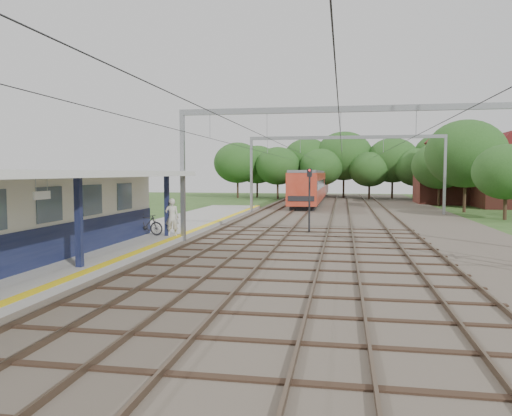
# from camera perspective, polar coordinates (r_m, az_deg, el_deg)

# --- Properties ---
(ground) EXTENTS (160.00, 160.00, 0.00)m
(ground) POSITION_cam_1_polar(r_m,az_deg,el_deg) (11.44, -7.95, -14.91)
(ground) COLOR #2D4C1E
(ground) RESTS_ON ground
(ballast_bed) EXTENTS (18.00, 90.00, 0.10)m
(ballast_bed) POSITION_cam_1_polar(r_m,az_deg,el_deg) (40.46, 10.80, -1.21)
(ballast_bed) COLOR #473D33
(ballast_bed) RESTS_ON ground
(platform) EXTENTS (5.00, 52.00, 0.35)m
(platform) POSITION_cam_1_polar(r_m,az_deg,el_deg) (26.84, -14.06, -3.64)
(platform) COLOR gray
(platform) RESTS_ON ground
(yellow_stripe) EXTENTS (0.45, 52.00, 0.01)m
(yellow_stripe) POSITION_cam_1_polar(r_m,az_deg,el_deg) (25.99, -9.52, -3.42)
(yellow_stripe) COLOR yellow
(yellow_stripe) RESTS_ON platform
(station_building) EXTENTS (3.41, 18.00, 3.40)m
(station_building) POSITION_cam_1_polar(r_m,az_deg,el_deg) (21.24, -25.28, -0.83)
(station_building) COLOR beige
(station_building) RESTS_ON platform
(canopy) EXTENTS (6.40, 20.00, 3.44)m
(canopy) POSITION_cam_1_polar(r_m,az_deg,el_deg) (19.73, -24.46, 3.50)
(canopy) COLOR #12183A
(canopy) RESTS_ON platform
(rail_tracks) EXTENTS (11.80, 88.00, 0.15)m
(rail_tracks) POSITION_cam_1_polar(r_m,az_deg,el_deg) (40.49, 7.26, -0.99)
(rail_tracks) COLOR brown
(rail_tracks) RESTS_ON ballast_bed
(catenary_system) EXTENTS (17.22, 88.00, 7.00)m
(catenary_system) POSITION_cam_1_polar(r_m,az_deg,el_deg) (35.62, 10.03, 6.89)
(catenary_system) COLOR gray
(catenary_system) RESTS_ON ground
(tree_band) EXTENTS (31.72, 30.88, 8.82)m
(tree_band) POSITION_cam_1_polar(r_m,az_deg,el_deg) (67.43, 10.37, 5.01)
(tree_band) COLOR #382619
(tree_band) RESTS_ON ground
(house_far) EXTENTS (8.00, 6.12, 8.66)m
(house_far) POSITION_cam_1_polar(r_m,az_deg,el_deg) (63.56, 21.43, 3.34)
(house_far) COLOR brown
(house_far) RESTS_ON ground
(person) EXTENTS (0.81, 0.61, 2.01)m
(person) POSITION_cam_1_polar(r_m,az_deg,el_deg) (26.87, -9.58, -1.03)
(person) COLOR beige
(person) RESTS_ON platform
(bicycle) EXTENTS (1.98, 0.78, 1.16)m
(bicycle) POSITION_cam_1_polar(r_m,az_deg,el_deg) (27.49, -12.41, -1.85)
(bicycle) COLOR black
(bicycle) RESTS_ON platform
(train) EXTENTS (2.95, 36.66, 3.87)m
(train) POSITION_cam_1_polar(r_m,az_deg,el_deg) (64.92, 6.52, 2.65)
(train) COLOR black
(train) RESTS_ON ballast_bed
(signal_post) EXTENTS (0.31, 0.29, 3.96)m
(signal_post) POSITION_cam_1_polar(r_m,az_deg,el_deg) (30.34, 6.13, 1.57)
(signal_post) COLOR black
(signal_post) RESTS_ON ground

